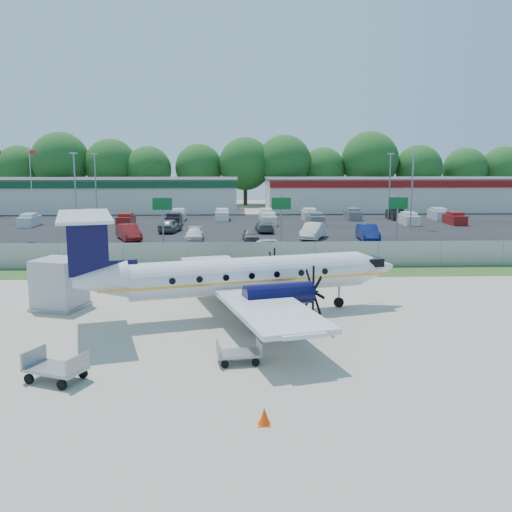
{
  "coord_description": "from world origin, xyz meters",
  "views": [
    {
      "loc": [
        -1.39,
        -29.95,
        8.56
      ],
      "look_at": [
        0.0,
        6.0,
        2.3
      ],
      "focal_mm": 40.0,
      "sensor_mm": 36.0,
      "label": 1
    }
  ],
  "objects_px": {
    "aircraft": "(242,276)",
    "service_container": "(60,285)",
    "pushback_tug": "(59,297)",
    "baggage_cart_near": "(56,368)",
    "baggage_cart_far": "(239,353)"
  },
  "relations": [
    {
      "from": "pushback_tug",
      "to": "baggage_cart_far",
      "type": "distance_m",
      "value": 14.07
    },
    {
      "from": "aircraft",
      "to": "pushback_tug",
      "type": "height_order",
      "value": "aircraft"
    },
    {
      "from": "baggage_cart_far",
      "to": "service_container",
      "type": "bearing_deg",
      "value": 137.66
    },
    {
      "from": "pushback_tug",
      "to": "baggage_cart_far",
      "type": "xyz_separation_m",
      "value": [
        10.32,
        -9.57,
        -0.14
      ]
    },
    {
      "from": "service_container",
      "to": "pushback_tug",
      "type": "bearing_deg",
      "value": 117.68
    },
    {
      "from": "pushback_tug",
      "to": "baggage_cart_near",
      "type": "distance_m",
      "value": 11.73
    },
    {
      "from": "baggage_cart_far",
      "to": "aircraft",
      "type": "bearing_deg",
      "value": 88.03
    },
    {
      "from": "pushback_tug",
      "to": "baggage_cart_near",
      "type": "relative_size",
      "value": 1.0
    },
    {
      "from": "baggage_cart_near",
      "to": "service_container",
      "type": "xyz_separation_m",
      "value": [
        -3.06,
        10.95,
        0.8
      ]
    },
    {
      "from": "aircraft",
      "to": "baggage_cart_far",
      "type": "distance_m",
      "value": 7.51
    },
    {
      "from": "baggage_cart_near",
      "to": "baggage_cart_far",
      "type": "xyz_separation_m",
      "value": [
        7.08,
        1.7,
        -0.09
      ]
    },
    {
      "from": "aircraft",
      "to": "service_container",
      "type": "bearing_deg",
      "value": 169.37
    },
    {
      "from": "service_container",
      "to": "baggage_cart_near",
      "type": "bearing_deg",
      "value": -74.37
    },
    {
      "from": "baggage_cart_near",
      "to": "baggage_cart_far",
      "type": "height_order",
      "value": "baggage_cart_near"
    },
    {
      "from": "baggage_cart_near",
      "to": "baggage_cart_far",
      "type": "bearing_deg",
      "value": 13.51
    }
  ]
}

